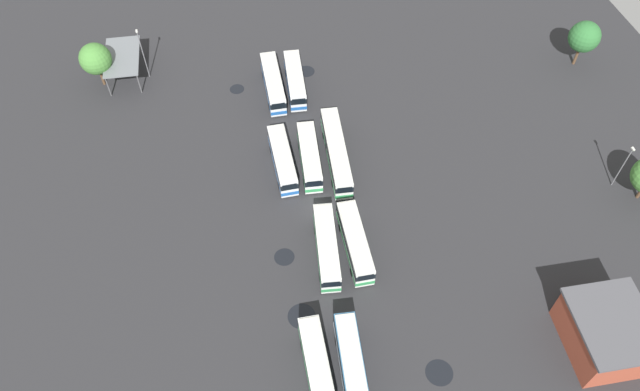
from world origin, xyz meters
The scene contains 21 objects.
ground_plane centered at (0.00, 0.00, 0.00)m, with size 124.32×124.32×0.00m, color #28282B.
bus_row0_slot0 centered at (-23.35, -1.30, 1.83)m, with size 11.52×3.09×3.47m.
bus_row0_slot1 centered at (-23.22, 2.12, 1.83)m, with size 11.00×3.68×3.47m.
bus_row1_slot0 centered at (-7.79, -3.15, 1.83)m, with size 10.92×2.78×3.47m.
bus_row1_slot1 centered at (-7.44, 0.61, 1.83)m, with size 10.96×3.74×3.47m.
bus_row1_slot2 centered at (-7.41, 4.45, 1.84)m, with size 14.81×4.08×3.47m.
bus_row2_slot1 centered at (7.56, -0.82, 1.83)m, with size 11.55×4.17×3.47m.
bus_row2_slot2 centered at (7.78, 2.79, 1.83)m, with size 11.09×3.02×3.47m.
bus_row3_slot0 centered at (22.34, -5.74, 1.83)m, with size 11.09×3.07×3.47m.
bus_row3_slot1 centered at (22.85, -2.03, 1.83)m, with size 11.14×3.76×3.47m.
depot_building centered at (26.77, 26.35, 2.79)m, with size 10.54×9.18×5.54m.
maintenance_shelter centered at (-33.03, -23.21, 3.64)m, with size 10.00×6.17×3.84m.
lamp_post_near_entrance centered at (-31.83, -19.84, 4.88)m, with size 0.56×0.28×8.93m.
lamp_post_mid_lot centered at (6.23, 40.15, 4.16)m, with size 0.56×0.28×7.50m.
tree_west_edge centered at (-31.80, -26.90, 5.03)m, with size 4.84×4.84×7.47m.
tree_northeast centered at (-17.98, 47.41, 5.36)m, with size 4.89×4.89×7.83m.
puddle_front_lane centered at (6.56, -6.08, 0.00)m, with size 2.60×2.60×0.01m, color black.
puddle_near_shelter centered at (15.07, -5.84, 0.00)m, with size 3.32×3.32×0.01m, color black.
puddle_centre_drain centered at (-26.83, 4.73, 0.00)m, with size 2.73×2.73×0.01m, color black.
puddle_back_corner centered at (-25.46, -6.77, 0.00)m, with size 2.27×2.27×0.01m, color black.
puddle_between_rows centered at (25.55, 7.47, 0.00)m, with size 3.14×3.14×0.01m, color black.
Camera 1 is at (47.32, -11.76, 66.17)m, focal length 34.42 mm.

